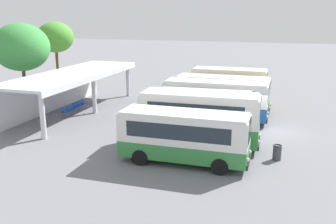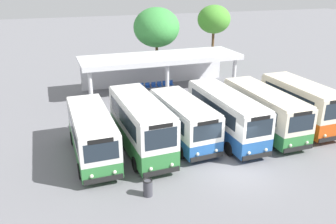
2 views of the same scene
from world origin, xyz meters
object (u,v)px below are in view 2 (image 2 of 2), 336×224
waiting_chair_end_by_column (142,87)px  waiting_chair_fourth_seat (159,85)px  city_bus_far_end_green (300,103)px  city_bus_second_in_row (141,124)px  waiting_chair_middle_seat (154,86)px  city_bus_fifth_blue (264,109)px  waiting_chair_fifth_seat (165,84)px  city_bus_middle_cream (183,119)px  litter_bin_apron (148,188)px  city_bus_nearest_orange (92,133)px  waiting_chair_second_from_end (148,86)px  city_bus_fourth_amber (226,114)px  waiting_chair_far_end_seat (171,84)px

waiting_chair_end_by_column → waiting_chair_fourth_seat: same height
city_bus_far_end_green → city_bus_second_in_row: bearing=179.5°
waiting_chair_end_by_column → waiting_chair_middle_seat: 1.21m
city_bus_fifth_blue → waiting_chair_fifth_seat: size_ratio=9.28×
city_bus_middle_cream → litter_bin_apron: city_bus_middle_cream is taller
city_bus_second_in_row → waiting_chair_end_by_column: 12.48m
city_bus_nearest_orange → city_bus_middle_cream: (6.00, 0.15, -0.01)m
city_bus_second_in_row → waiting_chair_fifth_seat: city_bus_second_in_row is taller
waiting_chair_fifth_seat → waiting_chair_end_by_column: bearing=-179.7°
waiting_chair_second_from_end → waiting_chair_fourth_seat: 1.21m
city_bus_far_end_green → waiting_chair_end_by_column: (-8.66, 12.05, -1.32)m
litter_bin_apron → city_bus_fifth_blue: bearing=25.9°
city_bus_fourth_amber → waiting_chair_fifth_seat: city_bus_fourth_amber is taller
city_bus_second_in_row → waiting_chair_middle_seat: (4.54, 11.87, -1.37)m
litter_bin_apron → waiting_chair_fifth_seat: bearing=68.1°
waiting_chair_far_end_seat → city_bus_far_end_green: bearing=-64.9°
waiting_chair_end_by_column → waiting_chair_fourth_seat: 1.81m
city_bus_fourth_amber → waiting_chair_second_from_end: bearing=99.9°
waiting_chair_middle_seat → waiting_chair_fourth_seat: 0.60m
city_bus_fifth_blue → waiting_chair_far_end_seat: bearing=102.5°
city_bus_second_in_row → waiting_chair_fourth_seat: city_bus_second_in_row is taller
waiting_chair_end_by_column → waiting_chair_fifth_seat: (2.41, 0.01, 0.00)m
city_bus_far_end_green → waiting_chair_fifth_seat: (-6.24, 12.06, -1.32)m
waiting_chair_fourth_seat → waiting_chair_fifth_seat: same height
city_bus_fourth_amber → waiting_chair_end_by_column: size_ratio=9.37×
city_bus_second_in_row → waiting_chair_fourth_seat: size_ratio=8.75×
city_bus_far_end_green → waiting_chair_middle_seat: city_bus_far_end_green is taller
city_bus_second_in_row → waiting_chair_second_from_end: 12.61m
city_bus_middle_cream → waiting_chair_far_end_seat: 12.11m
city_bus_far_end_green → waiting_chair_second_from_end: (-8.05, 12.00, -1.32)m
city_bus_middle_cream → waiting_chair_middle_seat: (1.54, 11.52, -1.11)m
waiting_chair_middle_seat → waiting_chair_fifth_seat: bearing=4.5°
city_bus_nearest_orange → litter_bin_apron: 5.52m
litter_bin_apron → waiting_chair_end_by_column: bearing=75.5°
city_bus_far_end_green → city_bus_fourth_amber: bearing=178.2°
city_bus_nearest_orange → city_bus_second_in_row: city_bus_second_in_row is taller
city_bus_fourth_amber → city_bus_fifth_blue: city_bus_fourth_amber is taller
city_bus_nearest_orange → waiting_chair_fourth_seat: 14.30m
city_bus_far_end_green → waiting_chair_far_end_seat: size_ratio=7.99×
city_bus_second_in_row → city_bus_middle_cream: size_ratio=1.10×
city_bus_fifth_blue → waiting_chair_fifth_seat: (-3.24, 11.93, -1.18)m
city_bus_middle_cream → city_bus_fourth_amber: (3.00, -0.27, 0.12)m
city_bus_middle_cream → waiting_chair_second_from_end: size_ratio=7.99×
city_bus_fifth_blue → waiting_chair_fifth_seat: city_bus_fifth_blue is taller
waiting_chair_second_from_end → waiting_chair_fourth_seat: same height
city_bus_nearest_orange → city_bus_middle_cream: city_bus_nearest_orange is taller
waiting_chair_end_by_column → waiting_chair_middle_seat: size_ratio=1.00×
city_bus_fourth_amber → litter_bin_apron: 8.62m
waiting_chair_end_by_column → waiting_chair_far_end_seat: size_ratio=1.00×
waiting_chair_end_by_column → litter_bin_apron: (-4.32, -16.76, -0.07)m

